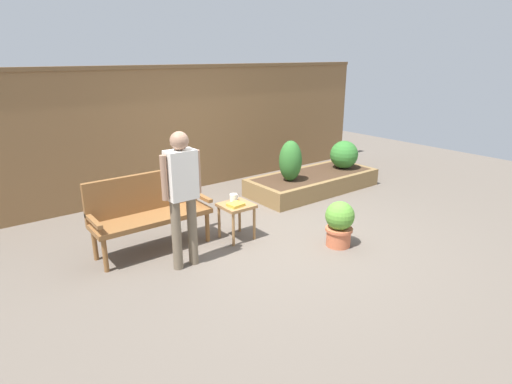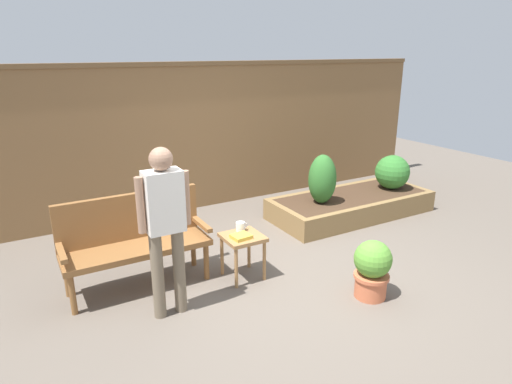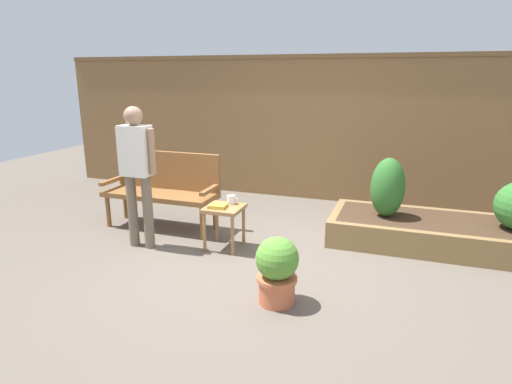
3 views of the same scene
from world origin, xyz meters
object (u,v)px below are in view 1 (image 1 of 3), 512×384
Objects in this scene: person_by_bench at (182,189)px; shrub_far_corner at (344,155)px; garden_bench at (148,207)px; cup_on_table at (234,198)px; shrub_near_bench at (290,161)px; side_table at (236,210)px; potted_boxwood at (339,223)px; book_on_table at (236,205)px.

shrub_far_corner is at bearing 15.47° from person_by_bench.
garden_bench is 0.92× the size of person_by_bench.
cup_on_table is at bearing -166.80° from shrub_far_corner.
side_table is at bearing -154.00° from shrub_near_bench.
potted_boxwood is 2.02m from person_by_bench.
shrub_near_bench is (1.72, 0.87, 0.14)m from book_on_table.
shrub_far_corner reaches higher than cup_on_table.
shrub_near_bench is 1.33× the size of shrub_far_corner.
shrub_far_corner reaches higher than book_on_table.
garden_bench is 1.08m from book_on_table.
person_by_bench is at bearing 158.65° from potted_boxwood.
book_on_table is 0.12× the size of person_by_bench.
book_on_table is at bearing -164.11° from shrub_far_corner.
side_table is 2.59× the size of book_on_table.
cup_on_table is at bearing 22.28° from person_by_bench.
book_on_table is (-0.09, -0.17, -0.03)m from cup_on_table.
shrub_near_bench is 2.80m from person_by_bench.
shrub_far_corner is at bearing 0.00° from shrub_near_bench.
side_table is 3.58× the size of cup_on_table.
garden_bench is at bearing 147.08° from book_on_table.
garden_bench is 2.71m from shrub_near_bench.
potted_boxwood reaches higher than side_table.
side_table is at bearing 16.47° from person_by_bench.
book_on_table is at bearing -153.15° from shrub_near_bench.
book_on_table is 1.33m from potted_boxwood.
person_by_bench is (-0.94, -0.38, 0.40)m from cup_on_table.
shrub_near_bench reaches higher than book_on_table.
garden_bench is at bearing -174.60° from shrub_far_corner.
person_by_bench is at bearing -164.53° from shrub_far_corner.
book_on_table is 3.17m from shrub_far_corner.
potted_boxwood is (0.90, -0.97, -0.08)m from side_table.
shrub_near_bench is at bearing 66.61° from potted_boxwood.
garden_bench is 7.77× the size of book_on_table.
garden_bench is 4.03m from shrub_far_corner.
book_on_table is 0.36× the size of shrub_far_corner.
cup_on_table is 1.40m from potted_boxwood.
shrub_far_corner is at bearing 9.85° from book_on_table.
side_table is 0.12m from book_on_table.
shrub_far_corner is (2.10, 1.78, 0.24)m from potted_boxwood.
shrub_far_corner reaches higher than side_table.
book_on_table reaches higher than side_table.
person_by_bench is at bearing -163.53° from side_table.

